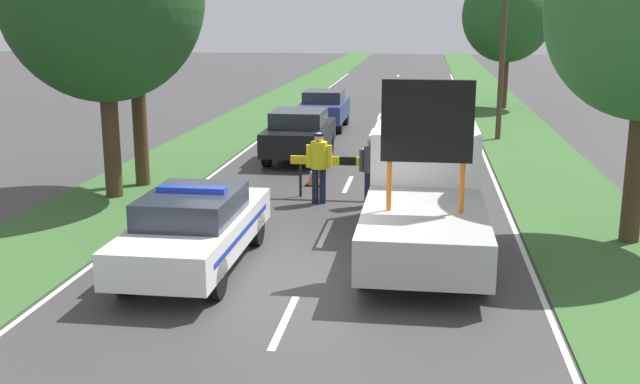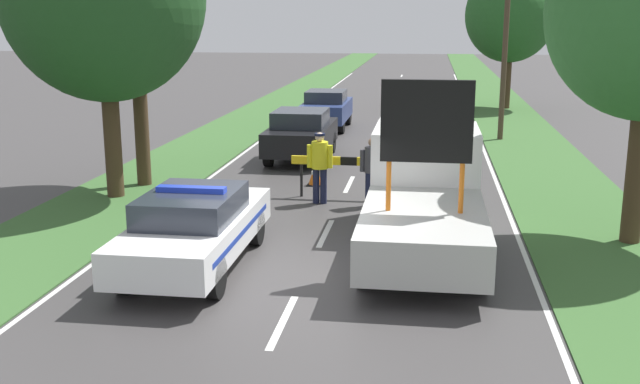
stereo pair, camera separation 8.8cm
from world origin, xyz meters
The scene contains 16 objects.
ground_plane centered at (0.00, 0.00, 0.00)m, with size 160.00×160.00×0.00m, color #3D3A3A.
lane_markings centered at (0.00, 15.25, 0.00)m, with size 8.22×65.51×0.01m.
grass_verge_left centered at (-5.71, 20.00, 0.01)m, with size 3.11×120.00×0.03m.
grass_verge_right centered at (5.71, 20.00, 0.01)m, with size 3.11×120.00×0.03m.
police_car centered at (-2.08, 0.35, 0.77)m, with size 1.81×4.91×1.56m.
work_truck centered at (2.08, 2.38, 1.09)m, with size 2.22×6.25×3.49m.
road_barrier centered at (-0.06, 6.12, 0.87)m, with size 2.53×0.08×1.07m.
police_officer centered at (-0.50, 5.47, 1.06)m, with size 0.64×0.41×1.78m.
pedestrian_civilian centered at (0.80, 5.38, 0.99)m, with size 0.61×0.39×1.69m.
traffic_cone_near_police centered at (-0.91, 7.47, 0.30)m, with size 0.44×0.44×0.61m.
traffic_cone_centre_front centered at (-2.44, 4.65, 0.31)m, with size 0.45×0.45×0.62m.
queued_car_sedan_black centered at (-1.93, 11.16, 0.84)m, with size 1.85×4.27×1.61m.
queued_car_hatch_blue centered at (-2.03, 17.97, 0.83)m, with size 1.75×4.01×1.58m.
queued_car_wagon_maroon centered at (2.06, 24.56, 0.77)m, with size 1.86×4.13×1.46m.
roadside_tree_mid_right centered at (5.92, 25.92, 4.56)m, with size 4.37×4.37×6.87m.
utility_pole centered at (4.81, 16.04, 3.51)m, with size 1.20×0.20×6.79m.
Camera 2 is at (2.09, -12.41, 4.57)m, focal length 42.00 mm.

